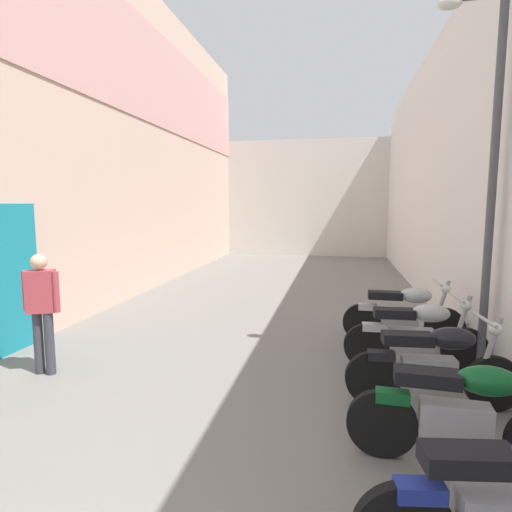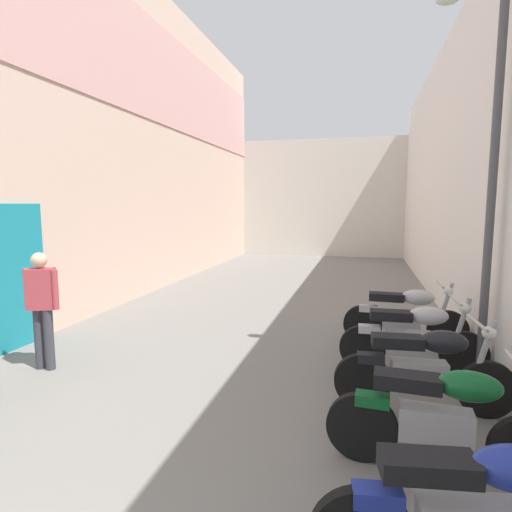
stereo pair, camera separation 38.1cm
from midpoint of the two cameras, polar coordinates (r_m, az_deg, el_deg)
ground_plane at (r=7.21m, az=-1.92°, el=-10.61°), size 34.20×34.20×0.00m
building_left at (r=10.17m, az=-19.97°, el=15.82°), size 0.45×18.20×7.55m
building_right at (r=8.94m, az=24.46°, el=10.76°), size 0.45×18.20×5.72m
building_far_end at (r=18.86m, az=6.44°, el=7.80°), size 9.71×2.00×4.88m
motorcycle_third at (r=3.96m, az=23.80°, el=-18.80°), size 1.85×0.58×1.04m
motorcycle_fourth at (r=4.93m, az=21.04°, el=-13.49°), size 1.85×0.58×1.04m
motorcycle_fifth at (r=5.92m, az=19.27°, el=-9.93°), size 1.85×0.58×1.04m
motorcycle_sixth at (r=6.97m, az=18.01°, el=-7.32°), size 1.85×0.58×1.04m
pedestrian_further_down at (r=6.11m, az=-28.81°, el=-5.85°), size 0.52×0.32×1.57m
street_lamp at (r=5.82m, az=27.20°, el=11.54°), size 0.79×0.18×4.65m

